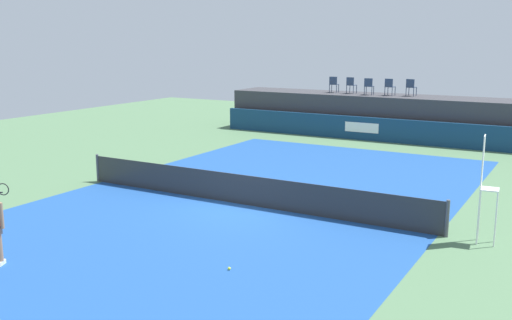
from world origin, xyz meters
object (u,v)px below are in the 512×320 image
net_post_far (447,219)px  spectator_chair_center (369,86)px  spectator_chair_right (390,86)px  spectator_chair_far_left (334,84)px  net_post_near (98,168)px  spectator_chair_far_right (411,87)px  umpire_chair (485,182)px  tennis_ball (229,268)px  spectator_chair_left (351,84)px

net_post_far → spectator_chair_center: bearing=116.4°
spectator_chair_right → spectator_chair_far_left: bearing=176.7°
net_post_near → spectator_chair_far_right: bearing=65.2°
spectator_chair_far_left → umpire_chair: 18.58m
spectator_chair_far_right → tennis_ball: bearing=-85.5°
umpire_chair → net_post_far: size_ratio=2.76×
spectator_chair_center → tennis_ball: spectator_chair_center is taller
spectator_chair_far_right → spectator_chair_right: bearing=-167.1°
spectator_chair_far_right → tennis_ball: (1.57, -20.12, -2.66)m
spectator_chair_right → spectator_chair_far_right: 1.09m
spectator_chair_far_left → spectator_chair_far_right: bearing=0.7°
spectator_chair_center → net_post_near: (-4.99, -14.93, -2.19)m
spectator_chair_far_right → net_post_near: 17.08m
spectator_chair_far_left → spectator_chair_center: bearing=-10.2°
spectator_chair_far_right → spectator_chair_center: bearing=-168.2°
umpire_chair → spectator_chair_far_left: bearing=124.2°
spectator_chair_right → spectator_chair_far_right: size_ratio=1.00×
spectator_chair_right → umpire_chair: spectator_chair_right is taller
net_post_near → spectator_chair_left: bearing=75.8°
net_post_far → spectator_chair_far_right: bearing=109.0°
spectator_chair_left → spectator_chair_far_right: same height
net_post_near → tennis_ball: 9.91m
net_post_far → tennis_ball: 6.04m
spectator_chair_far_left → umpire_chair: spectator_chair_far_left is taller
spectator_chair_right → net_post_far: 16.55m
tennis_ball → umpire_chair: bearing=46.0°
spectator_chair_center → tennis_ball: 20.19m
net_post_near → spectator_chair_right: bearing=68.2°
spectator_chair_center → umpire_chair: size_ratio=0.32×
spectator_chair_left → net_post_near: 15.90m
net_post_near → net_post_far: same height
spectator_chair_center → spectator_chair_right: size_ratio=1.00×
spectator_chair_left → net_post_far: bearing=-60.8°
spectator_chair_left → tennis_ball: size_ratio=13.06×
spectator_chair_center → net_post_far: bearing=-63.6°
spectator_chair_far_right → net_post_near: spectator_chair_far_right is taller
spectator_chair_right → umpire_chair: 16.81m
spectator_chair_right → net_post_far: spectator_chair_right is taller
net_post_near → net_post_far: 12.40m
spectator_chair_far_right → spectator_chair_far_left: bearing=-179.3°
spectator_chair_right → net_post_near: bearing=-111.8°
spectator_chair_far_left → spectator_chair_left: bearing=-2.9°
spectator_chair_center → spectator_chair_right: (1.07, 0.20, 0.00)m
umpire_chair → spectator_chair_left: bearing=121.6°
spectator_chair_right → tennis_ball: size_ratio=13.06×
spectator_chair_far_left → tennis_ball: size_ratio=13.06×
spectator_chair_far_left → spectator_chair_far_right: (4.29, 0.06, 0.00)m
spectator_chair_far_left → spectator_chair_far_right: size_ratio=1.00×
spectator_chair_left → spectator_chair_right: bearing=-3.5°
spectator_chair_far_left → spectator_chair_right: size_ratio=1.00×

